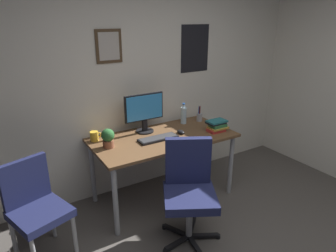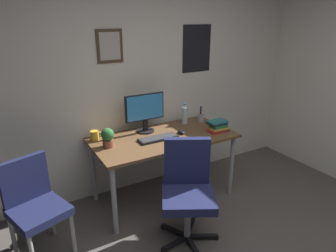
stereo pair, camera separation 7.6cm
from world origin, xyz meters
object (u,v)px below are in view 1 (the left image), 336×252
(computer_mouse, at_px, (181,132))
(pen_cup, at_px, (199,117))
(water_bottle, at_px, (184,115))
(potted_plant, at_px, (108,138))
(coffee_mug_near, at_px, (94,136))
(side_chair, at_px, (35,204))
(keyboard, at_px, (158,138))
(book_stack_left, at_px, (217,126))
(monitor, at_px, (144,111))
(office_chair, at_px, (189,186))

(computer_mouse, height_order, pen_cup, pen_cup)
(water_bottle, distance_m, pen_cup, 0.22)
(computer_mouse, relative_size, potted_plant, 0.56)
(computer_mouse, xyz_separation_m, water_bottle, (0.22, 0.27, 0.09))
(water_bottle, distance_m, potted_plant, 1.06)
(water_bottle, xyz_separation_m, potted_plant, (-1.04, -0.21, -0.00))
(potted_plant, bearing_deg, coffee_mug_near, 104.59)
(computer_mouse, height_order, water_bottle, water_bottle)
(side_chair, distance_m, water_bottle, 1.88)
(keyboard, distance_m, computer_mouse, 0.30)
(side_chair, height_order, book_stack_left, book_stack_left)
(pen_cup, bearing_deg, book_stack_left, -96.36)
(side_chair, distance_m, monitor, 1.42)
(monitor, bearing_deg, keyboard, -87.19)
(computer_mouse, distance_m, book_stack_left, 0.42)
(office_chair, relative_size, pen_cup, 4.75)
(coffee_mug_near, relative_size, pen_cup, 0.62)
(office_chair, bearing_deg, keyboard, 86.72)
(coffee_mug_near, bearing_deg, keyboard, -28.58)
(computer_mouse, height_order, potted_plant, potted_plant)
(side_chair, distance_m, computer_mouse, 1.61)
(side_chair, relative_size, coffee_mug_near, 7.04)
(pen_cup, bearing_deg, potted_plant, -171.99)
(office_chair, height_order, coffee_mug_near, office_chair)
(office_chair, height_order, water_bottle, water_bottle)
(office_chair, relative_size, book_stack_left, 4.18)
(potted_plant, bearing_deg, side_chair, -162.34)
(side_chair, distance_m, coffee_mug_near, 0.89)
(keyboard, bearing_deg, water_bottle, 29.18)
(potted_plant, xyz_separation_m, pen_cup, (1.25, 0.18, -0.05))
(water_bottle, height_order, pen_cup, water_bottle)
(keyboard, relative_size, computer_mouse, 3.91)
(office_chair, distance_m, keyboard, 0.67)
(computer_mouse, bearing_deg, pen_cup, 28.49)
(monitor, bearing_deg, computer_mouse, -39.59)
(pen_cup, xyz_separation_m, book_stack_left, (-0.04, -0.38, 0.01))
(monitor, distance_m, water_bottle, 0.55)
(coffee_mug_near, distance_m, pen_cup, 1.31)
(monitor, height_order, coffee_mug_near, monitor)
(coffee_mug_near, distance_m, book_stack_left, 1.35)
(water_bottle, bearing_deg, pen_cup, -8.28)
(water_bottle, distance_m, coffee_mug_near, 1.10)
(keyboard, xyz_separation_m, computer_mouse, (0.30, 0.02, 0.01))
(monitor, bearing_deg, office_chair, -91.39)
(side_chair, distance_m, keyboard, 1.31)
(potted_plant, bearing_deg, keyboard, -8.81)
(side_chair, height_order, keyboard, side_chair)
(monitor, relative_size, pen_cup, 2.30)
(computer_mouse, relative_size, book_stack_left, 0.48)
(side_chair, distance_m, pen_cup, 2.07)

